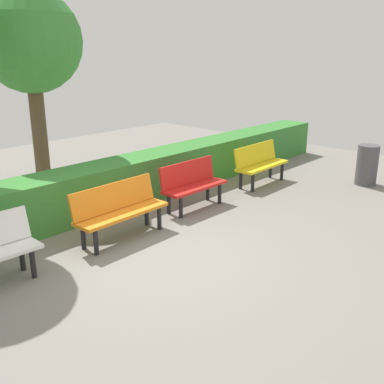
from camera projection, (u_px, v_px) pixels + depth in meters
name	position (u px, v px, depth m)	size (l,w,h in m)	color
ground_plane	(157.00, 252.00, 6.63)	(17.04, 17.04, 0.00)	gray
bench_yellow	(260.00, 162.00, 9.82)	(1.47, 0.49, 0.86)	yellow
bench_red	(192.00, 183.00, 8.34)	(1.36, 0.47, 0.86)	red
bench_orange	(119.00, 208.00, 7.00)	(1.58, 0.49, 0.86)	orange
hedge_row	(116.00, 184.00, 8.44)	(13.04, 0.78, 0.85)	#387F33
tree_near	(30.00, 43.00, 8.70)	(1.98, 1.98, 3.95)	brown
trash_bin	(367.00, 165.00, 9.80)	(0.45, 0.45, 0.86)	#4C4C51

